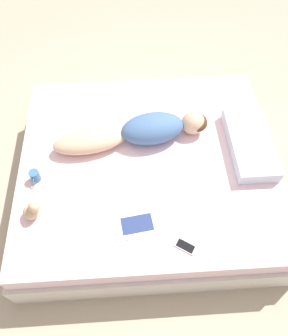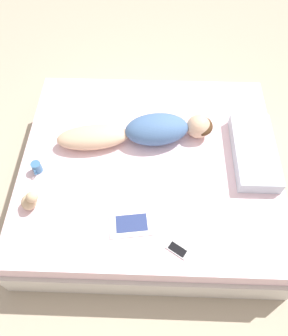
# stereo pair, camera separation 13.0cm
# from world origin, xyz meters

# --- Properties ---
(ground_plane) EXTENTS (12.00, 12.00, 0.00)m
(ground_plane) POSITION_xyz_m (0.00, 0.00, 0.00)
(ground_plane) COLOR #B7A88E
(bed) EXTENTS (1.89, 2.11, 0.46)m
(bed) POSITION_xyz_m (0.00, 0.00, 0.23)
(bed) COLOR beige
(bed) RESTS_ON ground_plane
(person) EXTENTS (0.41, 1.29, 0.22)m
(person) POSITION_xyz_m (-0.21, -0.06, 0.56)
(person) COLOR #DBB28E
(person) RESTS_ON bed
(open_magazine) EXTENTS (0.45, 0.37, 0.01)m
(open_magazine) POSITION_xyz_m (0.46, -0.13, 0.47)
(open_magazine) COLOR white
(open_magazine) RESTS_ON bed
(coffee_mug) EXTENTS (0.11, 0.07, 0.09)m
(coffee_mug) POSITION_xyz_m (0.14, -0.87, 0.51)
(coffee_mug) COLOR teal
(coffee_mug) RESTS_ON bed
(cell_phone) EXTENTS (0.14, 0.16, 0.01)m
(cell_phone) POSITION_xyz_m (0.74, 0.20, 0.47)
(cell_phone) COLOR silver
(cell_phone) RESTS_ON bed
(plush_toy) EXTENTS (0.12, 0.14, 0.17)m
(plush_toy) POSITION_xyz_m (0.44, -0.85, 0.54)
(plush_toy) COLOR #D1B289
(plush_toy) RESTS_ON bed
(pillow) EXTENTS (0.70, 0.32, 0.11)m
(pillow) POSITION_xyz_m (-0.06, 0.82, 0.52)
(pillow) COLOR silver
(pillow) RESTS_ON bed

